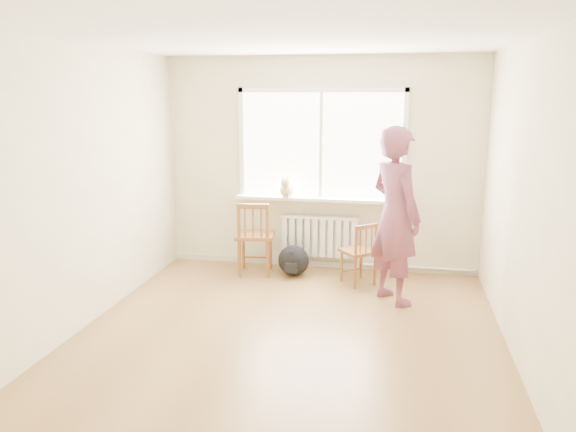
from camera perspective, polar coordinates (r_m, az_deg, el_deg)
The scene contains 13 objects.
floor at distance 5.38m, azimuth -0.11°, elevation -12.27°, with size 4.50×4.50×0.00m, color olive.
ceiling at distance 4.91m, azimuth -0.13°, elevation 17.71°, with size 4.50×4.50×0.00m, color white.
back_wall at distance 7.16m, azimuth 3.40°, elevation 5.22°, with size 4.00×0.01×2.70m, color beige.
window at distance 7.11m, azimuth 3.40°, elevation 7.69°, with size 2.12×0.05×1.42m.
windowsill at distance 7.12m, azimuth 3.23°, elevation 1.75°, with size 2.15×0.22×0.04m, color white.
radiator at distance 7.25m, azimuth 3.21°, elevation -2.03°, with size 1.00×0.12×0.55m.
heating_pipe at distance 7.32m, azimuth 12.98°, elevation -5.12°, with size 0.04×0.04×1.40m, color silver.
baseboard at distance 7.43m, azimuth 3.25°, elevation -4.87°, with size 4.00×0.03×0.08m, color beige.
chair_left at distance 7.01m, azimuth -3.42°, elevation -2.26°, with size 0.51×0.50×0.93m.
chair_right at distance 6.72m, azimuth 7.40°, elevation -3.80°, with size 0.52×0.51×0.76m.
person at distance 6.11m, azimuth 10.86°, elevation 0.02°, with size 0.70×0.46×1.92m, color #C74256.
cat at distance 7.08m, azimuth -0.12°, elevation 2.83°, with size 0.20×0.43×0.29m.
backpack at distance 7.04m, azimuth 0.56°, elevation -4.54°, with size 0.39×0.29×0.39m, color black.
Camera 1 is at (0.95, -4.79, 2.25)m, focal length 35.00 mm.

